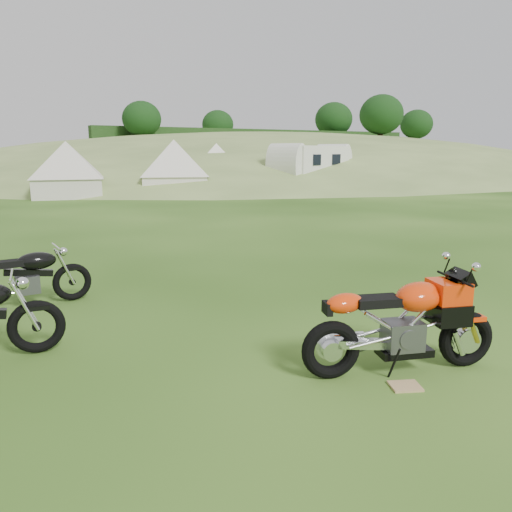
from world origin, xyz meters
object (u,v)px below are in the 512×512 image
vintage_moto_b (25,276)px  tent_right (217,166)px  sport_motorcycle (402,317)px  plywood_board (405,386)px  tent_left (68,169)px  caravan (311,168)px  tent_mid (175,167)px

vintage_moto_b → tent_right: 23.39m
sport_motorcycle → plywood_board: sport_motorcycle is taller
vintage_moto_b → tent_left: bearing=76.3°
plywood_board → tent_right: size_ratio=0.09×
plywood_board → tent_left: tent_left is taller
tent_left → plywood_board: bearing=-79.1°
plywood_board → caravan: (13.36, 20.01, 1.24)m
vintage_moto_b → sport_motorcycle: bearing=-56.2°
tent_left → tent_mid: (5.04, -0.91, 0.03)m
plywood_board → tent_mid: 22.14m
plywood_board → caravan: bearing=56.3°
sport_motorcycle → caravan: bearing=74.8°
tent_mid → caravan: size_ratio=0.58×
tent_mid → tent_left: bearing=-169.6°
tent_mid → plywood_board: bearing=-84.6°
vintage_moto_b → tent_right: bearing=55.7°
vintage_moto_b → caravan: 22.45m
tent_left → tent_right: tent_left is taller
tent_left → vintage_moto_b: bearing=-88.7°
plywood_board → tent_right: tent_right is taller
vintage_moto_b → tent_mid: size_ratio=0.56×
caravan → sport_motorcycle: bearing=-141.3°
vintage_moto_b → caravan: bearing=41.5°
tent_right → tent_mid: bearing=-117.6°
sport_motorcycle → vintage_moto_b: bearing=144.5°
sport_motorcycle → tent_right: size_ratio=0.65×
tent_right → plywood_board: bearing=-87.3°
vintage_moto_b → caravan: caravan is taller
tent_right → tent_left: bearing=-142.6°
sport_motorcycle → tent_left: tent_left is taller
sport_motorcycle → tent_left: (0.54, 21.94, 0.73)m
tent_mid → caravan: (7.57, -1.32, -0.10)m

